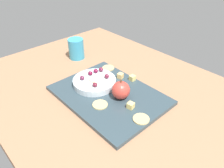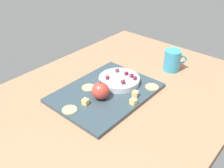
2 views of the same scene
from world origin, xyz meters
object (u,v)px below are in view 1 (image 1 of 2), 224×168
(cheese_cube_0, at_px, (131,105))
(cracker_1, at_px, (100,105))
(serving_dish, at_px, (94,82))
(cup, at_px, (76,49))
(apple_whole, at_px, (121,90))
(apple_slice_0, at_px, (96,79))
(cheese_cube_1, at_px, (120,76))
(cheese_cube_2, at_px, (132,78))
(grape_5, at_px, (101,70))
(platter, at_px, (109,95))
(grape_2, at_px, (95,85))
(cracker_2, at_px, (108,68))
(cracker_0, at_px, (141,119))
(grape_1, at_px, (95,71))
(grape_0, at_px, (82,78))
(grape_3, at_px, (107,76))
(grape_4, at_px, (90,73))

(cheese_cube_0, bearing_deg, cracker_1, -140.48)
(serving_dish, height_order, cup, cup)
(apple_whole, relative_size, apple_slice_0, 1.24)
(cheese_cube_1, height_order, cheese_cube_2, same)
(apple_whole, relative_size, cracker_1, 1.24)
(cheese_cube_1, distance_m, grape_5, 0.08)
(platter, xyz_separation_m, grape_2, (-0.04, -0.03, 0.04))
(cheese_cube_0, distance_m, cracker_2, 0.28)
(cracker_0, distance_m, apple_slice_0, 0.25)
(cheese_cube_2, xyz_separation_m, cracker_2, (-0.14, -0.01, -0.01))
(cheese_cube_0, height_order, grape_1, grape_1)
(cup, bearing_deg, grape_1, -15.52)
(cheese_cube_0, xyz_separation_m, grape_0, (-0.22, -0.04, 0.02))
(apple_whole, bearing_deg, grape_2, -153.02)
(apple_whole, xyz_separation_m, cheese_cube_2, (-0.05, 0.11, -0.02))
(grape_1, bearing_deg, cracker_1, -34.29)
(grape_3, bearing_deg, grape_5, 163.11)
(platter, relative_size, grape_4, 20.62)
(cracker_2, xyz_separation_m, grape_5, (0.03, -0.07, 0.03))
(platter, distance_m, apple_slice_0, 0.08)
(cheese_cube_0, relative_size, cup, 0.22)
(cheese_cube_1, height_order, cracker_1, cheese_cube_1)
(apple_whole, distance_m, grape_5, 0.16)
(serving_dish, distance_m, apple_slice_0, 0.02)
(cheese_cube_0, xyz_separation_m, cup, (-0.45, 0.09, 0.02))
(grape_1, relative_size, cup, 0.20)
(grape_2, height_order, grape_5, grape_5)
(grape_0, xyz_separation_m, grape_1, (-0.01, 0.07, 0.00))
(cracker_0, bearing_deg, cracker_2, 156.09)
(platter, height_order, cheese_cube_2, cheese_cube_2)
(cracker_2, height_order, grape_0, grape_0)
(cracker_0, distance_m, grape_3, 0.24)
(cheese_cube_1, bearing_deg, grape_0, -114.35)
(platter, distance_m, grape_3, 0.08)
(grape_4, bearing_deg, apple_whole, 2.85)
(cracker_1, relative_size, grape_2, 2.74)
(grape_4, bearing_deg, cheese_cube_1, 54.38)
(grape_1, bearing_deg, apple_slice_0, -36.27)
(cheese_cube_1, distance_m, grape_0, 0.16)
(cracker_0, bearing_deg, cup, 167.77)
(cracker_1, relative_size, grape_4, 2.74)
(grape_0, height_order, apple_slice_0, grape_0)
(cheese_cube_2, relative_size, cracker_1, 0.39)
(cracker_0, height_order, grape_3, grape_3)
(cracker_1, bearing_deg, grape_2, 152.77)
(apple_whole, xyz_separation_m, grape_1, (-0.16, 0.02, -0.00))
(platter, relative_size, grape_1, 20.62)
(platter, distance_m, cheese_cube_2, 0.13)
(apple_slice_0, bearing_deg, apple_whole, 6.97)
(grape_5, bearing_deg, cheese_cube_2, 34.57)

